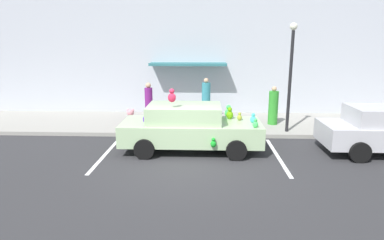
# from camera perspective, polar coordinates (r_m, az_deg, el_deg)

# --- Properties ---
(ground_plane) EXTENTS (60.00, 60.00, 0.00)m
(ground_plane) POSITION_cam_1_polar(r_m,az_deg,el_deg) (9.78, -1.25, -7.98)
(ground_plane) COLOR #2D2D30
(sidewalk) EXTENTS (24.00, 4.00, 0.15)m
(sidewalk) POSITION_cam_1_polar(r_m,az_deg,el_deg) (14.53, -0.04, -0.53)
(sidewalk) COLOR gray
(sidewalk) RESTS_ON ground
(storefront_building) EXTENTS (24.00, 1.25, 6.40)m
(storefront_building) POSITION_cam_1_polar(r_m,az_deg,el_deg) (16.25, 0.27, 12.05)
(storefront_building) COLOR #B2B7C1
(storefront_building) RESTS_ON ground
(parking_stripe_front) EXTENTS (0.12, 3.60, 0.01)m
(parking_stripe_front) POSITION_cam_1_polar(r_m,az_deg,el_deg) (10.95, 14.58, -6.04)
(parking_stripe_front) COLOR silver
(parking_stripe_front) RESTS_ON ground
(parking_stripe_rear) EXTENTS (0.12, 3.60, 0.01)m
(parking_stripe_rear) POSITION_cam_1_polar(r_m,az_deg,el_deg) (11.17, -14.67, -5.65)
(parking_stripe_rear) COLOR silver
(parking_stripe_rear) RESTS_ON ground
(plush_covered_car) EXTENTS (4.60, 2.09, 2.15)m
(plush_covered_car) POSITION_cam_1_polar(r_m,az_deg,el_deg) (10.96, -0.43, -1.23)
(plush_covered_car) COLOR #A5C493
(plush_covered_car) RESTS_ON ground
(teddy_bear_on_sidewalk) EXTENTS (0.40, 0.34, 0.77)m
(teddy_bear_on_sidewalk) POSITION_cam_1_polar(r_m,az_deg,el_deg) (13.67, -10.55, 0.22)
(teddy_bear_on_sidewalk) COLOR pink
(teddy_bear_on_sidewalk) RESTS_ON sidewalk
(street_lamp_post) EXTENTS (0.28, 0.28, 4.10)m
(street_lamp_post) POSITION_cam_1_polar(r_m,az_deg,el_deg) (13.03, 16.74, 8.77)
(street_lamp_post) COLOR black
(street_lamp_post) RESTS_ON sidewalk
(pedestrian_near_shopfront) EXTENTS (0.35, 0.35, 1.67)m
(pedestrian_near_shopfront) POSITION_cam_1_polar(r_m,az_deg,el_deg) (14.86, -7.49, 3.02)
(pedestrian_near_shopfront) COLOR #6E1D70
(pedestrian_near_shopfront) RESTS_ON sidewalk
(pedestrian_walking_past) EXTENTS (0.39, 0.39, 1.84)m
(pedestrian_walking_past) POSITION_cam_1_polar(r_m,az_deg,el_deg) (14.99, 2.44, 3.49)
(pedestrian_walking_past) COLOR teal
(pedestrian_walking_past) RESTS_ON sidewalk
(pedestrian_by_lamp) EXTENTS (0.40, 0.40, 1.62)m
(pedestrian_by_lamp) POSITION_cam_1_polar(r_m,az_deg,el_deg) (14.30, 13.88, 2.18)
(pedestrian_by_lamp) COLOR #2F902B
(pedestrian_by_lamp) RESTS_ON sidewalk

